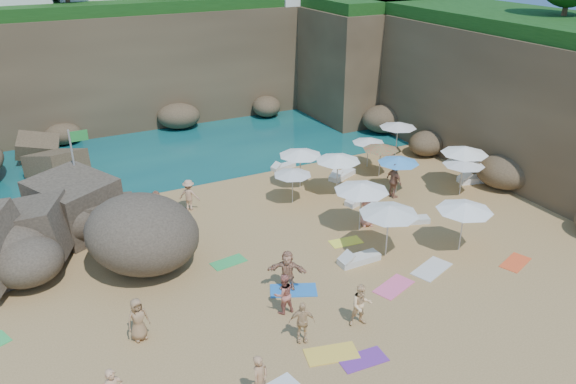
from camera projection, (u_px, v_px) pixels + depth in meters
name	position (u px, v px, depth m)	size (l,w,h in m)	color
ground	(278.00, 270.00, 23.81)	(120.00, 120.00, 0.00)	tan
seawater	(124.00, 101.00, 48.09)	(120.00, 120.00, 0.00)	#0C4751
cliff_back	(158.00, 62.00, 43.20)	(44.00, 8.00, 8.00)	brown
cliff_right	(486.00, 86.00, 36.46)	(8.00, 30.00, 8.00)	brown
cliff_corner	(358.00, 56.00, 45.34)	(10.00, 12.00, 8.00)	brown
rock_outcrop	(65.00, 259.00, 24.61)	(8.05, 6.04, 3.22)	brown
flag_pole	(77.00, 162.00, 27.26)	(0.89, 0.09, 4.55)	silver
parasol_0	(338.00, 158.00, 29.93)	(2.45, 2.45, 2.32)	silver
parasol_1	(293.00, 172.00, 29.07)	(2.01, 2.01, 1.90)	silver
parasol_2	(398.00, 125.00, 35.37)	(2.35, 2.35, 2.22)	silver
parasol_3	(369.00, 140.00, 33.72)	(1.96, 1.96, 1.86)	silver
parasol_4	(464.00, 162.00, 29.87)	(2.22, 2.22, 2.10)	silver
parasol_5	(300.00, 152.00, 30.78)	(2.40, 2.40, 2.27)	silver
parasol_6	(381.00, 147.00, 32.33)	(2.09, 2.09, 1.98)	silver
parasol_7	(362.00, 187.00, 26.10)	(2.61, 2.61, 2.47)	silver
parasol_8	(465.00, 150.00, 30.66)	(2.57, 2.57, 2.43)	silver
parasol_9	(389.00, 210.00, 23.96)	(2.60, 2.60, 2.46)	silver
parasol_10	(399.00, 160.00, 30.13)	(2.24, 2.24, 2.11)	silver
parasol_11	(465.00, 207.00, 24.46)	(2.48, 2.48, 2.35)	silver
lounger_0	(342.00, 175.00, 32.82)	(1.92, 0.64, 0.30)	white
lounger_1	(283.00, 167.00, 34.07)	(1.58, 0.53, 0.25)	white
lounger_2	(359.00, 200.00, 29.75)	(1.72, 0.57, 0.27)	silver
lounger_3	(412.00, 220.00, 27.68)	(1.71, 0.57, 0.27)	silver
lounger_4	(476.00, 179.00, 32.23)	(2.04, 0.68, 0.32)	white
lounger_5	(359.00, 259.00, 24.32)	(1.90, 0.63, 0.30)	silver
towel_4	(331.00, 354.00, 19.02)	(1.79, 0.90, 0.03)	yellow
towel_6	(363.00, 360.00, 18.76)	(1.61, 0.81, 0.03)	#6E2D94
towel_8	(293.00, 290.00, 22.42)	(1.86, 0.93, 0.03)	blue
towel_9	(394.00, 287.00, 22.65)	(1.77, 0.89, 0.03)	pink
towel_10	(515.00, 262.00, 24.32)	(1.60, 0.80, 0.03)	#FF5628
towel_11	(229.00, 262.00, 24.35)	(1.50, 0.75, 0.03)	green
towel_12	(346.00, 242.00, 25.96)	(1.49, 0.74, 0.03)	#FDFF43
towel_13	(432.00, 269.00, 23.85)	(1.92, 0.96, 0.03)	silver
person_stand_1	(283.00, 294.00, 20.82)	(0.79, 0.62, 1.63)	#BE6E5F
person_stand_2	(189.00, 195.00, 28.71)	(1.07, 0.44, 1.65)	tan
person_stand_3	(394.00, 181.00, 30.00)	(1.13, 0.47, 1.92)	#97624B
person_stand_4	(368.00, 208.00, 27.11)	(0.90, 0.49, 1.84)	#E08B75
person_stand_5	(157.00, 204.00, 27.96)	(1.34, 0.38, 1.44)	tan
person_lie_1	(302.00, 336.00, 19.58)	(0.92, 1.57, 0.38)	#DBB07C
person_lie_2	(140.00, 334.00, 19.66)	(0.79, 1.62, 0.43)	#9C744E
person_lie_3	(287.00, 284.00, 22.45)	(1.57, 1.69, 0.45)	tan
person_lie_5	(360.00, 317.00, 20.35)	(0.80, 1.65, 0.63)	#F3C48A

